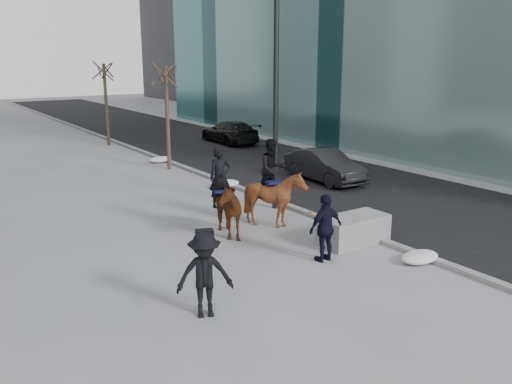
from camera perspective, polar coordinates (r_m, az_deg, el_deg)
ground at (r=14.14m, az=2.73°, el=-6.90°), size 120.00×120.00×0.00m
road at (r=25.90m, az=2.01°, el=2.89°), size 8.00×90.00×0.01m
curb at (r=23.81m, az=-5.82°, el=1.96°), size 0.25×90.00×0.12m
planter at (r=15.28m, az=10.20°, el=-3.92°), size 1.96×0.98×0.78m
car_near at (r=22.53m, az=7.22°, el=2.78°), size 1.55×4.06×1.32m
car_far at (r=32.32m, az=-2.80°, el=6.34°), size 1.99×4.62×1.33m
tree_near at (r=24.87m, az=-9.33°, el=8.22°), size 1.20×1.20×5.14m
tree_far at (r=32.51m, az=-15.51°, el=9.28°), size 1.20×1.20×5.14m
mounted_left at (r=15.57m, az=-3.52°, el=-1.19°), size 1.27×2.13×2.58m
mounted_right at (r=16.36m, az=1.95°, el=-0.00°), size 1.61×1.76×2.68m
feeder at (r=13.74m, az=7.33°, el=-3.76°), size 1.04×0.88×1.75m
camera_crew at (r=10.85m, az=-5.42°, el=-8.65°), size 1.29×1.02×1.75m
lamppost at (r=17.86m, az=2.18°, el=13.91°), size 0.25×0.80×9.09m
snow_piles at (r=20.60m, az=-1.81°, el=0.33°), size 1.18×16.51×0.30m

